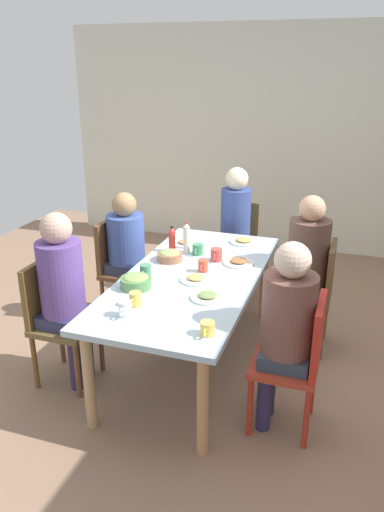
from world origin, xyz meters
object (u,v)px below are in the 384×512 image
object	(u,v)px
plate_1	(185,243)
cup_6	(135,299)
person_4	(306,260)
bottle_0	(172,240)
cup_5	(146,271)
cup_4	(207,328)
bottle_1	(186,238)
cup_0	(203,266)
cup_2	(198,249)
chair_3	(119,264)
person_2	(63,285)
plate_0	(196,279)
chair_4	(315,290)
bowl_0	(136,281)
plate_3	(239,262)
chair_0	(237,242)
chair_1	(299,357)
bowl_1	(170,256)
person_0	(235,221)
chair_2	(55,315)
person_3	(127,244)
cup_3	(216,255)
plate_2	(244,241)
plate_4	(208,297)
cup_1	(125,309)
dining_table	(192,285)

from	to	relation	value
plate_1	cup_6	size ratio (longest dim) A/B	1.80
person_4	bottle_0	world-z (taller)	person_4
cup_5	cup_6	distance (m)	0.44
cup_4	bottle_1	distance (m)	1.32
plate_1	cup_0	world-z (taller)	cup_0
cup_2	bottle_0	distance (m)	0.23
chair_3	bottle_1	world-z (taller)	bottle_1
person_2	plate_0	bearing A→B (deg)	117.17
chair_4	bowl_0	xyz separation A→B (m)	(0.82, -1.15, 0.26)
plate_3	cup_5	world-z (taller)	cup_5
chair_0	bottle_1	size ratio (longest dim) A/B	3.46
chair_1	bowl_0	size ratio (longest dim) A/B	4.19
cup_2	bottle_0	size ratio (longest dim) A/B	0.57
cup_4	bowl_1	bearing A→B (deg)	-148.52
chair_1	bowl_0	bearing A→B (deg)	-98.98
bowl_1	cup_2	bearing A→B (deg)	139.25
person_0	chair_2	xyz separation A→B (m)	(1.80, -0.85, -0.24)
cup_6	cup_5	bearing A→B (deg)	-164.84
person_3	chair_1	bearing A→B (deg)	57.98
person_2	cup_2	distance (m)	1.13
cup_3	cup_4	bearing A→B (deg)	13.48
person_0	cup_3	xyz separation A→B (m)	(0.97, 0.09, 0.02)
chair_1	cup_2	xyz separation A→B (m)	(-0.92, -0.94, 0.26)
person_0	bottle_1	bearing A→B (deg)	-12.53
person_4	cup_5	size ratio (longest dim) A/B	10.87
plate_2	plate_4	xyz separation A→B (m)	(1.14, 0.02, 0.00)
bottle_0	cup_4	bearing A→B (deg)	29.16
chair_3	plate_4	bearing A→B (deg)	52.08
person_4	bottle_0	distance (m)	1.08
chair_4	bottle_1	xyz separation A→B (m)	(0.07, -1.04, 0.34)
cup_3	cup_5	size ratio (longest dim) A/B	1.08
chair_0	cup_3	bearing A→B (deg)	4.78
chair_2	cup_1	bearing A→B (deg)	71.79
chair_1	plate_1	xyz separation A→B (m)	(-1.10, -1.11, 0.23)
person_3	bowl_0	size ratio (longest dim) A/B	5.41
plate_1	bottle_1	world-z (taller)	bottle_1
plate_4	cup_2	distance (m)	0.81
plate_3	person_0	bearing A→B (deg)	-164.47
plate_3	cup_2	world-z (taller)	cup_2
person_2	plate_4	xyz separation A→B (m)	(-0.17, 0.98, -0.02)
cup_4	bottle_1	world-z (taller)	bottle_1
chair_2	cup_0	distance (m)	1.11
chair_1	cup_1	xyz separation A→B (m)	(0.22, -1.04, 0.26)
dining_table	cup_2	world-z (taller)	cup_2
plate_4	dining_table	bearing A→B (deg)	-146.32
person_3	cup_5	distance (m)	0.80
dining_table	bottle_0	xyz separation A→B (m)	(-0.42, -0.31, 0.18)
plate_2	cup_3	size ratio (longest dim) A/B	1.96
chair_0	bowl_1	size ratio (longest dim) A/B	4.49
cup_2	bottle_1	size ratio (longest dim) A/B	0.47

